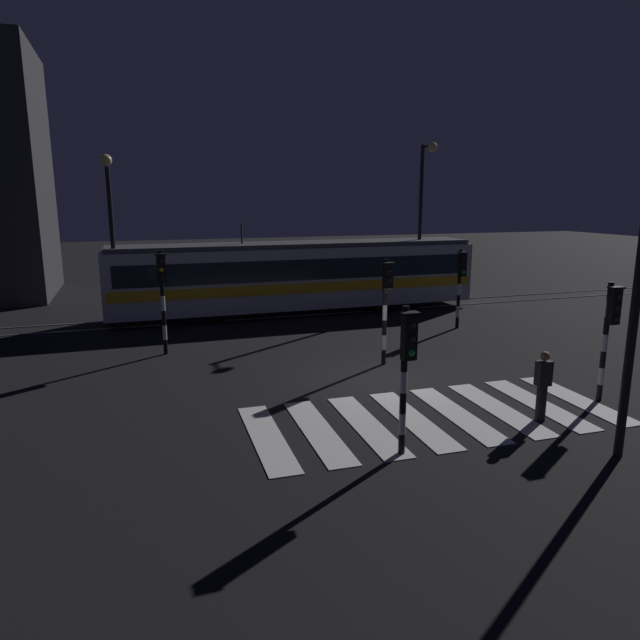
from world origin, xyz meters
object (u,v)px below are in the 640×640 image
(traffic_light_corner_far_left, at_px, (162,287))
(traffic_light_corner_far_right, at_px, (461,277))
(street_lamp_trackside_left, at_px, (111,221))
(pedestrian_waiting_at_kerb, at_px, (543,386))
(traffic_light_corner_near_right, at_px, (610,324))
(street_lamp_trackside_right, at_px, (423,206))
(traffic_light_kerb_mid_left, at_px, (406,359))
(traffic_light_median_centre, at_px, (386,296))
(tram, at_px, (297,275))

(traffic_light_corner_far_left, relative_size, traffic_light_corner_far_right, 1.10)
(street_lamp_trackside_left, height_order, pedestrian_waiting_at_kerb, street_lamp_trackside_left)
(traffic_light_corner_near_right, xyz_separation_m, street_lamp_trackside_right, (1.81, 13.26, 2.74))
(traffic_light_corner_near_right, distance_m, pedestrian_waiting_at_kerb, 2.73)
(traffic_light_corner_near_right, height_order, traffic_light_kerb_mid_left, traffic_light_corner_near_right)
(traffic_light_corner_far_right, relative_size, street_lamp_trackside_right, 0.42)
(traffic_light_median_centre, height_order, traffic_light_kerb_mid_left, traffic_light_median_centre)
(traffic_light_kerb_mid_left, distance_m, street_lamp_trackside_left, 15.21)
(street_lamp_trackside_left, bearing_deg, traffic_light_corner_far_left, -70.62)
(street_lamp_trackside_left, bearing_deg, street_lamp_trackside_right, 2.31)
(traffic_light_corner_far_left, xyz_separation_m, traffic_light_kerb_mid_left, (4.14, -9.51, -0.26))
(traffic_light_kerb_mid_left, relative_size, pedestrian_waiting_at_kerb, 1.83)
(traffic_light_corner_near_right, distance_m, traffic_light_kerb_mid_left, 6.46)
(traffic_light_median_centre, xyz_separation_m, pedestrian_waiting_at_kerb, (1.57, -5.38, -1.35))
(traffic_light_median_centre, distance_m, traffic_light_kerb_mid_left, 6.51)
(street_lamp_trackside_left, bearing_deg, tram, 7.55)
(street_lamp_trackside_right, xyz_separation_m, street_lamp_trackside_left, (-13.85, -0.56, -0.48))
(street_lamp_trackside_right, bearing_deg, traffic_light_corner_near_right, -97.77)
(street_lamp_trackside_left, distance_m, tram, 8.28)
(traffic_light_corner_far_right, bearing_deg, street_lamp_trackside_right, 80.94)
(traffic_light_kerb_mid_left, distance_m, street_lamp_trackside_right, 16.84)
(street_lamp_trackside_right, bearing_deg, traffic_light_corner_far_right, -99.06)
(traffic_light_median_centre, xyz_separation_m, street_lamp_trackside_right, (5.77, 8.42, 2.59))
(traffic_light_median_centre, xyz_separation_m, street_lamp_trackside_left, (-8.08, 7.86, 2.11))
(traffic_light_corner_far_left, height_order, street_lamp_trackside_left, street_lamp_trackside_left)
(traffic_light_corner_far_right, distance_m, tram, 7.41)
(street_lamp_trackside_right, height_order, pedestrian_waiting_at_kerb, street_lamp_trackside_right)
(street_lamp_trackside_right, relative_size, street_lamp_trackside_left, 1.13)
(traffic_light_corner_far_left, relative_size, street_lamp_trackside_left, 0.52)
(tram, bearing_deg, traffic_light_corner_far_left, -138.97)
(street_lamp_trackside_right, bearing_deg, traffic_light_median_centre, -124.40)
(traffic_light_corner_near_right, distance_m, traffic_light_corner_far_right, 8.64)
(traffic_light_corner_far_right, xyz_separation_m, pedestrian_waiting_at_kerb, (-3.45, -9.12, -1.24))
(traffic_light_kerb_mid_left, bearing_deg, street_lamp_trackside_right, 60.60)
(pedestrian_waiting_at_kerb, bearing_deg, traffic_light_corner_far_left, 132.48)
(pedestrian_waiting_at_kerb, bearing_deg, traffic_light_corner_near_right, 12.80)
(traffic_light_median_centre, height_order, street_lamp_trackside_left, street_lamp_trackside_left)
(traffic_light_median_centre, relative_size, pedestrian_waiting_at_kerb, 1.97)
(traffic_light_median_centre, relative_size, traffic_light_kerb_mid_left, 1.08)
(traffic_light_median_centre, distance_m, street_lamp_trackside_right, 10.53)
(traffic_light_corner_near_right, bearing_deg, tram, 107.17)
(traffic_light_corner_far_left, bearing_deg, traffic_light_median_centre, -27.93)
(traffic_light_median_centre, bearing_deg, street_lamp_trackside_left, 135.77)
(traffic_light_corner_far_right, bearing_deg, traffic_light_kerb_mid_left, -127.10)
(traffic_light_corner_far_right, xyz_separation_m, tram, (-5.31, 5.16, -0.37))
(traffic_light_corner_near_right, relative_size, traffic_light_corner_far_right, 0.98)
(traffic_light_corner_far_left, distance_m, street_lamp_trackside_left, 5.08)
(traffic_light_corner_far_right, xyz_separation_m, traffic_light_median_centre, (-5.02, -3.74, 0.11))
(traffic_light_corner_far_right, bearing_deg, street_lamp_trackside_left, 162.53)
(traffic_light_corner_far_right, distance_m, traffic_light_kerb_mid_left, 12.28)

